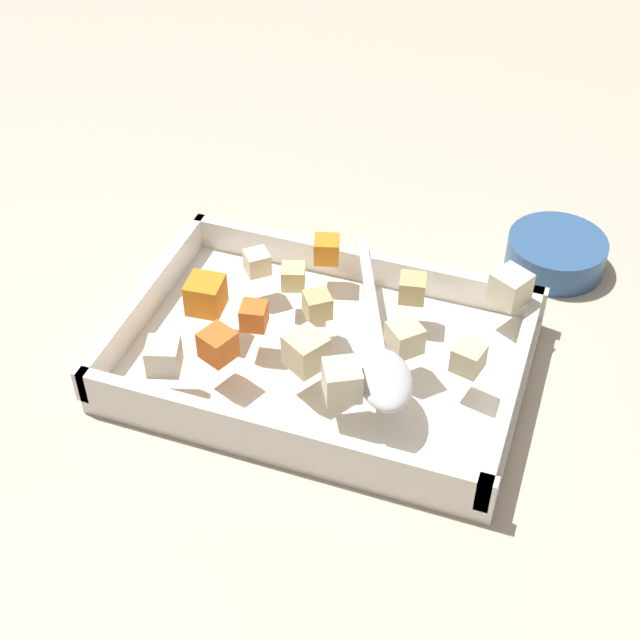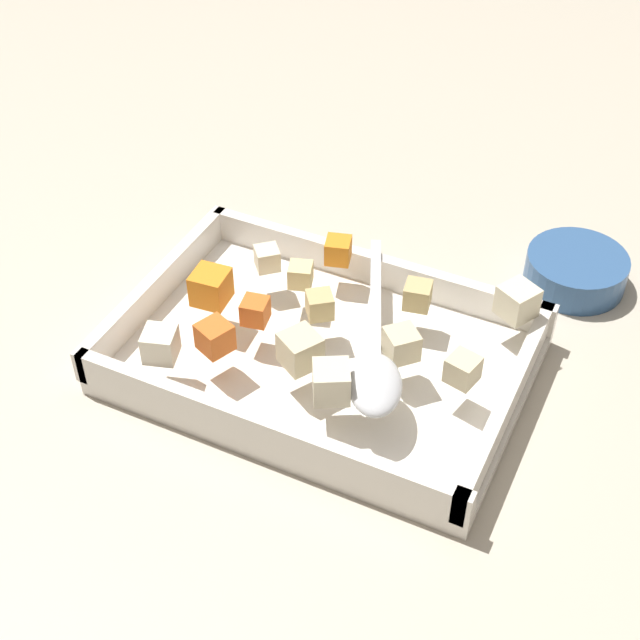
# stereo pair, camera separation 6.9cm
# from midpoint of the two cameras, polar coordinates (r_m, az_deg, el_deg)

# --- Properties ---
(ground_plane) EXTENTS (4.00, 4.00, 0.00)m
(ground_plane) POSITION_cam_midpoint_polar(r_m,az_deg,el_deg) (0.86, 2.07, -3.68)
(ground_plane) COLOR #BCB29E
(baking_dish) EXTENTS (0.37, 0.25, 0.05)m
(baking_dish) POSITION_cam_midpoint_polar(r_m,az_deg,el_deg) (0.86, 2.28, -2.27)
(baking_dish) COLOR white
(baking_dish) RESTS_ON ground_plane
(carrot_chunk_center) EXTENTS (0.03, 0.03, 0.03)m
(carrot_chunk_center) POSITION_cam_midpoint_polar(r_m,az_deg,el_deg) (0.86, -4.45, 1.96)
(carrot_chunk_center) COLOR orange
(carrot_chunk_center) RESTS_ON baking_dish
(carrot_chunk_far_right) EXTENTS (0.03, 0.03, 0.02)m
(carrot_chunk_far_right) POSITION_cam_midpoint_polar(r_m,az_deg,el_deg) (0.91, 3.29, 4.22)
(carrot_chunk_far_right) COLOR orange
(carrot_chunk_far_right) RESTS_ON baking_dish
(carrot_chunk_back_center) EXTENTS (0.03, 0.03, 0.03)m
(carrot_chunk_back_center) POSITION_cam_midpoint_polar(r_m,az_deg,el_deg) (0.81, -4.07, -1.14)
(carrot_chunk_back_center) COLOR orange
(carrot_chunk_back_center) RESTS_ON baking_dish
(carrot_chunk_near_spoon) EXTENTS (0.03, 0.03, 0.02)m
(carrot_chunk_near_spoon) POSITION_cam_midpoint_polar(r_m,az_deg,el_deg) (0.84, -1.65, 0.49)
(carrot_chunk_near_spoon) COLOR orange
(carrot_chunk_near_spoon) RESTS_ON baking_dish
(potato_chunk_near_right) EXTENTS (0.03, 0.03, 0.02)m
(potato_chunk_near_right) POSITION_cam_midpoint_polar(r_m,az_deg,el_deg) (0.88, 1.03, 2.71)
(potato_chunk_near_right) COLOR #E0CC89
(potato_chunk_near_right) RESTS_ON baking_dish
(potato_chunk_far_left) EXTENTS (0.03, 0.03, 0.02)m
(potato_chunk_far_left) POSITION_cam_midpoint_polar(r_m,az_deg,el_deg) (0.86, 8.29, 1.44)
(potato_chunk_far_left) COLOR tan
(potato_chunk_far_left) RESTS_ON baking_dish
(potato_chunk_rim_edge) EXTENTS (0.04, 0.04, 0.03)m
(potato_chunk_rim_edge) POSITION_cam_midpoint_polar(r_m,az_deg,el_deg) (0.81, 7.45, -1.57)
(potato_chunk_rim_edge) COLOR beige
(potato_chunk_rim_edge) RESTS_ON baking_dish
(potato_chunk_under_handle) EXTENTS (0.04, 0.04, 0.03)m
(potato_chunk_under_handle) POSITION_cam_midpoint_polar(r_m,az_deg,el_deg) (0.80, 1.05, -1.88)
(potato_chunk_under_handle) COLOR beige
(potato_chunk_under_handle) RESTS_ON baking_dish
(potato_chunk_corner_nw) EXTENTS (0.04, 0.04, 0.03)m
(potato_chunk_corner_nw) POSITION_cam_midpoint_polar(r_m,az_deg,el_deg) (0.87, 14.25, 1.04)
(potato_chunk_corner_nw) COLOR beige
(potato_chunk_corner_nw) RESTS_ON baking_dish
(potato_chunk_near_left) EXTENTS (0.03, 0.03, 0.02)m
(potato_chunk_near_left) POSITION_cam_midpoint_polar(r_m,az_deg,el_deg) (0.90, -1.07, 3.73)
(potato_chunk_near_left) COLOR beige
(potato_chunk_near_left) RESTS_ON baking_dish
(potato_chunk_corner_sw) EXTENTS (0.03, 0.03, 0.02)m
(potato_chunk_corner_sw) POSITION_cam_midpoint_polar(r_m,az_deg,el_deg) (0.84, 2.31, 0.85)
(potato_chunk_corner_sw) COLOR tan
(potato_chunk_corner_sw) RESTS_ON baking_dish
(potato_chunk_mid_right) EXTENTS (0.03, 0.03, 0.02)m
(potato_chunk_mid_right) POSITION_cam_midpoint_polar(r_m,az_deg,el_deg) (0.80, 11.21, -3.08)
(potato_chunk_mid_right) COLOR beige
(potato_chunk_mid_right) RESTS_ON baking_dish
(parsnip_chunk_heap_side) EXTENTS (0.04, 0.04, 0.03)m
(parsnip_chunk_heap_side) POSITION_cam_midpoint_polar(r_m,az_deg,el_deg) (0.77, 3.26, -3.92)
(parsnip_chunk_heap_side) COLOR beige
(parsnip_chunk_heap_side) RESTS_ON baking_dish
(parsnip_chunk_front_center) EXTENTS (0.04, 0.04, 0.03)m
(parsnip_chunk_front_center) POSITION_cam_midpoint_polar(r_m,az_deg,el_deg) (0.81, -7.39, -1.58)
(parsnip_chunk_front_center) COLOR silver
(parsnip_chunk_front_center) RESTS_ON baking_dish
(serving_spoon) EXTENTS (0.12, 0.23, 0.02)m
(serving_spoon) POSITION_cam_midpoint_polar(r_m,az_deg,el_deg) (0.79, 5.91, -3.38)
(serving_spoon) COLOR silver
(serving_spoon) RESTS_ON baking_dish
(small_prep_bowl) EXTENTS (0.10, 0.10, 0.04)m
(small_prep_bowl) POSITION_cam_midpoint_polar(r_m,az_deg,el_deg) (0.99, 17.35, 2.85)
(small_prep_bowl) COLOR #33598C
(small_prep_bowl) RESTS_ON ground_plane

